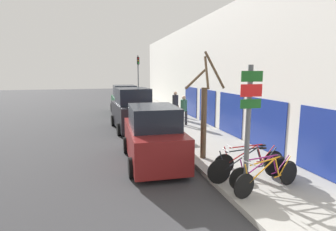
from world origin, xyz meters
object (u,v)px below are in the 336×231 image
object	(u,v)px
parked_car_1	(132,111)
traffic_light	(138,74)
parked_car_2	(125,101)
pedestrian_far	(175,103)
bicycle_0	(268,177)
bicycle_2	(248,166)
bicycle_1	(265,173)
bicycle_3	(249,161)
pedestrian_near	(184,108)
signpost	(248,124)
street_tree	(204,114)
parked_car_0	(153,137)

from	to	relation	value
parked_car_1	traffic_light	xyz separation A→B (m)	(1.65, 8.46, 1.97)
parked_car_1	parked_car_2	world-z (taller)	parked_car_1
pedestrian_far	parked_car_1	bearing A→B (deg)	48.19
parked_car_2	bicycle_0	bearing A→B (deg)	-82.69
bicycle_0	bicycle_2	bearing A→B (deg)	-6.19
bicycle_1	bicycle_3	size ratio (longest dim) A/B	0.95
bicycle_2	pedestrian_near	xyz separation A→B (m)	(0.73, 8.01, 0.58)
parked_car_1	parked_car_2	xyz separation A→B (m)	(0.15, 5.95, -0.06)
signpost	traffic_light	distance (m)	17.36
bicycle_3	street_tree	xyz separation A→B (m)	(-0.82, 1.66, 1.22)
pedestrian_far	signpost	bearing A→B (deg)	98.43
bicycle_2	pedestrian_near	world-z (taller)	pedestrian_near
signpost	parked_car_1	world-z (taller)	signpost
signpost	bicycle_1	xyz separation A→B (m)	(0.63, 0.08, -1.41)
bicycle_0	traffic_light	world-z (taller)	traffic_light
bicycle_1	parked_car_2	bearing A→B (deg)	4.90
bicycle_1	parked_car_0	bearing A→B (deg)	34.69
signpost	parked_car_1	size ratio (longest dim) A/B	0.75
signpost	traffic_light	world-z (taller)	traffic_light
pedestrian_far	street_tree	world-z (taller)	street_tree
signpost	bicycle_2	xyz separation A→B (m)	(0.40, 0.52, -1.37)
bicycle_3	bicycle_0	bearing A→B (deg)	172.24
bicycle_1	parked_car_2	xyz separation A→B (m)	(-2.30, 14.73, 0.49)
parked_car_0	traffic_light	world-z (taller)	traffic_light
bicycle_2	parked_car_1	bearing A→B (deg)	13.76
traffic_light	street_tree	bearing A→B (deg)	-89.64
pedestrian_far	parked_car_0	bearing A→B (deg)	83.24
parked_car_2	pedestrian_far	xyz separation A→B (m)	(2.98, -3.92, 0.19)
pedestrian_far	bicycle_0	bearing A→B (deg)	101.12
bicycle_3	bicycle_2	bearing A→B (deg)	148.10
bicycle_1	bicycle_2	size ratio (longest dim) A/B	0.87
signpost	pedestrian_near	xyz separation A→B (m)	(1.12, 8.54, -0.78)
pedestrian_near	pedestrian_far	xyz separation A→B (m)	(0.19, 2.35, 0.05)
bicycle_1	traffic_light	bearing A→B (deg)	-1.31
pedestrian_far	street_tree	distance (m)	8.35
parked_car_0	pedestrian_near	size ratio (longest dim) A/B	2.47
bicycle_3	pedestrian_near	distance (m)	7.55
pedestrian_near	traffic_light	distance (m)	9.08
pedestrian_far	traffic_light	world-z (taller)	traffic_light
parked_car_0	traffic_light	size ratio (longest dim) A/B	0.94
bicycle_0	parked_car_0	size ratio (longest dim) A/B	0.53
parked_car_2	pedestrian_far	size ratio (longest dim) A/B	2.52
signpost	bicycle_3	xyz separation A→B (m)	(0.74, 1.02, -1.39)
bicycle_0	parked_car_0	distance (m)	4.14
parked_car_1	parked_car_2	size ratio (longest dim) A/B	0.95
parked_car_0	pedestrian_near	distance (m)	6.15
pedestrian_near	street_tree	distance (m)	6.01
bicycle_2	street_tree	size ratio (longest dim) A/B	0.67
bicycle_0	parked_car_2	bearing A→B (deg)	-5.40
bicycle_3	traffic_light	world-z (taller)	traffic_light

